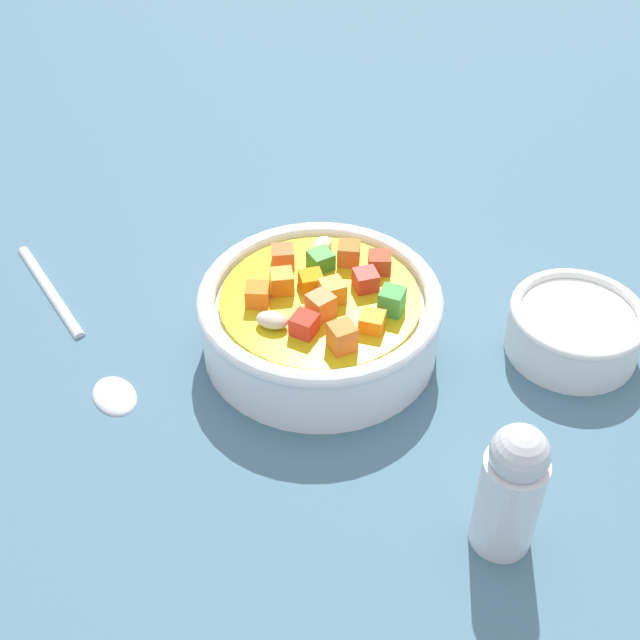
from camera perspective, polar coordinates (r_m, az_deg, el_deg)
name	(u,v)px	position (r cm, az deg, el deg)	size (l,w,h in cm)	color
ground_plane	(320,356)	(55.99, 0.00, -2.50)	(140.00, 140.00, 2.00)	#42667A
soup_bowl_main	(320,316)	(53.52, 0.01, 0.26)	(15.52, 15.52, 5.90)	white
spoon	(82,344)	(56.95, -15.88, -1.57)	(13.79, 15.83, 0.98)	silver
side_bowl_small	(574,328)	(56.30, 16.94, -0.55)	(8.64, 8.64, 3.50)	white
pepper_shaker	(511,489)	(43.47, 12.87, -11.17)	(3.28, 3.28, 8.45)	silver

